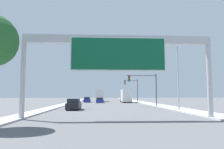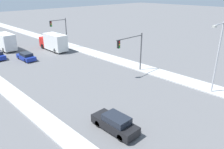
% 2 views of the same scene
% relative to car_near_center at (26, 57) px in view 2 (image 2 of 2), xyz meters
% --- Properties ---
extents(sidewalk_right, '(3.00, 120.00, 0.15)m').
position_rel_car_near_center_xyz_m(sidewalk_right, '(11.25, 4.43, -0.57)').
color(sidewalk_right, '#BDBDBD').
rests_on(sidewalk_right, ground).
extents(car_near_center, '(1.77, 4.41, 1.35)m').
position_rel_car_near_center_xyz_m(car_near_center, '(0.00, 0.00, 0.00)').
color(car_near_center, navy).
rests_on(car_near_center, ground).
extents(car_far_left, '(1.72, 4.59, 1.55)m').
position_rel_car_near_center_xyz_m(car_far_left, '(-3.50, -25.71, 0.08)').
color(car_far_left, black).
rests_on(car_far_left, ground).
extents(truck_box_primary, '(2.37, 7.26, 3.47)m').
position_rel_car_near_center_xyz_m(truck_box_primary, '(-0.00, 9.74, 1.11)').
color(truck_box_primary, navy).
rests_on(truck_box_primary, ground).
extents(truck_box_secondary, '(2.37, 7.63, 3.45)m').
position_rel_car_near_center_xyz_m(truck_box_secondary, '(7.00, 2.31, 1.10)').
color(truck_box_secondary, red).
rests_on(truck_box_secondary, ground).
extents(traffic_light_near_intersection, '(5.43, 0.32, 5.84)m').
position_rel_car_near_center_xyz_m(traffic_light_near_intersection, '(8.44, -17.58, 3.39)').
color(traffic_light_near_intersection, '#4C4C4F').
rests_on(traffic_light_near_intersection, ground).
extents(traffic_light_mid_block, '(3.84, 0.32, 6.26)m').
position_rel_car_near_center_xyz_m(traffic_light_mid_block, '(9.07, 2.42, 3.53)').
color(traffic_light_mid_block, '#4C4C4F').
rests_on(traffic_light_mid_block, ground).
extents(street_lamp_right, '(2.80, 0.28, 8.55)m').
position_rel_car_near_center_xyz_m(street_lamp_right, '(9.99, -28.59, 4.44)').
color(street_lamp_right, '#B2B2B7').
rests_on(street_lamp_right, ground).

